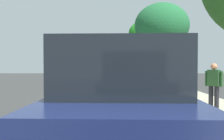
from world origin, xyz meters
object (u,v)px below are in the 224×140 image
at_px(parked_sedan_white_mid, 115,79).
at_px(street_tree_mid_block, 162,27).
at_px(street_tree_far_end, 143,35).
at_px(fire_hydrant, 161,96).
at_px(cyclist_with_backpack, 127,73).
at_px(bicycle_at_curb, 124,80).
at_px(pedestrian_on_phone, 214,83).
at_px(parked_suv_dark_blue_second, 120,101).
at_px(parked_sedan_red_far, 116,73).

xyz_separation_m(parked_sedan_white_mid, street_tree_mid_block, (2.54, -1.85, 2.91)).
height_order(street_tree_far_end, fire_hydrant, street_tree_far_end).
distance_m(parked_sedan_white_mid, cyclist_with_backpack, 3.58).
bearing_deg(parked_sedan_white_mid, bicycle_at_curb, 79.71).
distance_m(parked_sedan_white_mid, street_tree_mid_block, 4.28).
relative_size(street_tree_far_end, pedestrian_on_phone, 3.48).
bearing_deg(parked_suv_dark_blue_second, bicycle_at_curb, 87.74).
relative_size(pedestrian_on_phone, fire_hydrant, 1.85).
height_order(street_tree_far_end, pedestrian_on_phone, street_tree_far_end).
distance_m(parked_suv_dark_blue_second, parked_sedan_white_mid, 11.20).
height_order(pedestrian_on_phone, fire_hydrant, pedestrian_on_phone).
xyz_separation_m(parked_suv_dark_blue_second, cyclist_with_backpack, (0.81, 14.64, -0.02)).
height_order(bicycle_at_curb, cyclist_with_backpack, cyclist_with_backpack).
bearing_deg(bicycle_at_curb, parked_sedan_white_mid, -100.29).
height_order(parked_sedan_white_mid, street_tree_mid_block, street_tree_mid_block).
bearing_deg(street_tree_far_end, pedestrian_on_phone, -86.57).
distance_m(cyclist_with_backpack, fire_hydrant, 10.24).
distance_m(street_tree_far_end, fire_hydrant, 14.71).
distance_m(parked_sedan_white_mid, bicycle_at_curb, 4.00).
height_order(cyclist_with_backpack, street_tree_mid_block, street_tree_mid_block).
distance_m(street_tree_mid_block, fire_hydrant, 5.89).
xyz_separation_m(parked_suv_dark_blue_second, parked_sedan_red_far, (0.02, 19.71, -0.27)).
xyz_separation_m(parked_sedan_red_far, street_tree_far_end, (2.41, -1.08, 3.50)).
bearing_deg(parked_sedan_red_far, parked_sedan_white_mid, -90.91).
relative_size(parked_suv_dark_blue_second, street_tree_far_end, 0.88).
bearing_deg(fire_hydrant, cyclist_with_backpack, 93.82).
bearing_deg(parked_sedan_red_far, street_tree_mid_block, -76.94).
bearing_deg(street_tree_far_end, parked_sedan_red_far, 155.84).
distance_m(parked_sedan_red_far, street_tree_far_end, 4.38).
distance_m(parked_sedan_red_far, street_tree_mid_block, 11.04).
distance_m(bicycle_at_curb, cyclist_with_backpack, 0.80).
xyz_separation_m(parked_sedan_white_mid, parked_sedan_red_far, (0.13, 8.52, 0.00)).
distance_m(parked_sedan_white_mid, fire_hydrant, 6.95).
distance_m(cyclist_with_backpack, street_tree_mid_block, 6.14).
xyz_separation_m(parked_suv_dark_blue_second, parked_sedan_white_mid, (-0.11, 11.19, -0.27)).
bearing_deg(bicycle_at_curb, street_tree_far_end, 62.54).
xyz_separation_m(pedestrian_on_phone, fire_hydrant, (-1.79, 0.11, -0.45)).
distance_m(parked_suv_dark_blue_second, cyclist_with_backpack, 14.66).
height_order(parked_suv_dark_blue_second, bicycle_at_curb, parked_suv_dark_blue_second).
relative_size(street_tree_mid_block, pedestrian_on_phone, 3.09).
distance_m(bicycle_at_curb, fire_hydrant, 10.72).
relative_size(parked_suv_dark_blue_second, fire_hydrant, 5.65).
bearing_deg(fire_hydrant, parked_sedan_red_far, 95.51).
bearing_deg(pedestrian_on_phone, bicycle_at_curb, 103.98).
relative_size(street_tree_mid_block, fire_hydrant, 5.73).
relative_size(parked_suv_dark_blue_second, pedestrian_on_phone, 3.05).
xyz_separation_m(parked_suv_dark_blue_second, street_tree_mid_block, (2.43, 9.34, 2.63)).
height_order(cyclist_with_backpack, street_tree_far_end, street_tree_far_end).
height_order(bicycle_at_curb, street_tree_mid_block, street_tree_mid_block).
xyz_separation_m(parked_suv_dark_blue_second, fire_hydrant, (1.49, 4.43, -0.48)).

